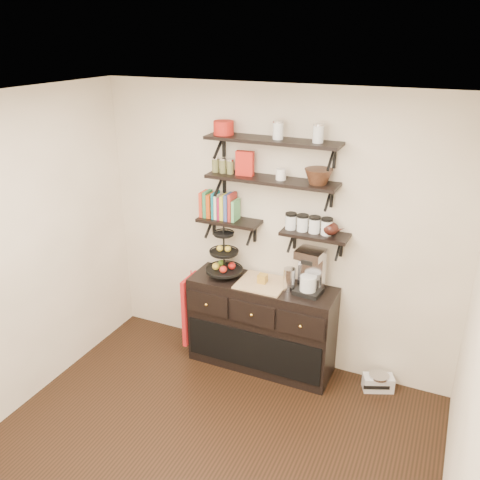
% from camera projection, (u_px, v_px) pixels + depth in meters
% --- Properties ---
extents(floor, '(3.50, 3.50, 0.00)m').
position_uv_depth(floor, '(189.00, 475.00, 3.83)').
color(floor, black).
rests_on(floor, ground).
extents(ceiling, '(3.50, 3.50, 0.02)m').
position_uv_depth(ceiling, '(170.00, 110.00, 2.80)').
color(ceiling, white).
rests_on(ceiling, back_wall).
extents(back_wall, '(3.50, 0.02, 2.70)m').
position_uv_depth(back_wall, '(275.00, 232.00, 4.79)').
color(back_wall, white).
rests_on(back_wall, ground).
extents(right_wall, '(0.02, 3.50, 2.70)m').
position_uv_depth(right_wall, '(471.00, 393.00, 2.65)').
color(right_wall, white).
rests_on(right_wall, ground).
extents(shelf_top, '(1.20, 0.27, 0.23)m').
position_uv_depth(shelf_top, '(272.00, 141.00, 4.34)').
color(shelf_top, black).
rests_on(shelf_top, back_wall).
extents(shelf_mid, '(1.20, 0.27, 0.23)m').
position_uv_depth(shelf_mid, '(271.00, 180.00, 4.47)').
color(shelf_mid, black).
rests_on(shelf_mid, back_wall).
extents(shelf_low_left, '(0.60, 0.25, 0.23)m').
position_uv_depth(shelf_low_left, '(230.00, 221.00, 4.82)').
color(shelf_low_left, black).
rests_on(shelf_low_left, back_wall).
extents(shelf_low_right, '(0.60, 0.25, 0.23)m').
position_uv_depth(shelf_low_right, '(315.00, 235.00, 4.50)').
color(shelf_low_right, black).
rests_on(shelf_low_right, back_wall).
extents(cookbooks, '(0.36, 0.15, 0.26)m').
position_uv_depth(cookbooks, '(221.00, 207.00, 4.80)').
color(cookbooks, red).
rests_on(cookbooks, shelf_low_left).
extents(glass_canisters, '(0.43, 0.10, 0.13)m').
position_uv_depth(glass_canisters, '(308.00, 225.00, 4.49)').
color(glass_canisters, silver).
rests_on(glass_canisters, shelf_low_right).
extents(sideboard, '(1.40, 0.50, 0.92)m').
position_uv_depth(sideboard, '(262.00, 325.00, 4.94)').
color(sideboard, black).
rests_on(sideboard, floor).
extents(fruit_stand, '(0.35, 0.35, 0.52)m').
position_uv_depth(fruit_stand, '(224.00, 259.00, 4.86)').
color(fruit_stand, black).
rests_on(fruit_stand, sideboard).
extents(candle, '(0.08, 0.08, 0.08)m').
position_uv_depth(candle, '(262.00, 279.00, 4.75)').
color(candle, '#A37925').
rests_on(candle, sideboard).
extents(coffee_maker, '(0.25, 0.25, 0.43)m').
position_uv_depth(coffee_maker, '(310.00, 272.00, 4.55)').
color(coffee_maker, black).
rests_on(coffee_maker, sideboard).
extents(thermal_carafe, '(0.11, 0.11, 0.22)m').
position_uv_depth(thermal_carafe, '(289.00, 280.00, 4.61)').
color(thermal_carafe, silver).
rests_on(thermal_carafe, sideboard).
extents(apron, '(0.04, 0.31, 0.72)m').
position_uv_depth(apron, '(191.00, 309.00, 5.11)').
color(apron, '#A21611').
rests_on(apron, sideboard).
extents(radio, '(0.31, 0.24, 0.17)m').
position_uv_depth(radio, '(378.00, 382.00, 4.71)').
color(radio, silver).
rests_on(radio, floor).
extents(recipe_box, '(0.16, 0.07, 0.22)m').
position_uv_depth(recipe_box, '(245.00, 163.00, 4.52)').
color(recipe_box, '#B11D14').
rests_on(recipe_box, shelf_mid).
extents(walnut_bowl, '(0.24, 0.24, 0.13)m').
position_uv_depth(walnut_bowl, '(318.00, 177.00, 4.28)').
color(walnut_bowl, black).
rests_on(walnut_bowl, shelf_mid).
extents(ramekins, '(0.09, 0.09, 0.10)m').
position_uv_depth(ramekins, '(281.00, 174.00, 4.41)').
color(ramekins, white).
rests_on(ramekins, shelf_mid).
extents(teapot, '(0.21, 0.18, 0.14)m').
position_uv_depth(teapot, '(331.00, 228.00, 4.41)').
color(teapot, black).
rests_on(teapot, shelf_low_right).
extents(red_pot, '(0.18, 0.18, 0.12)m').
position_uv_depth(red_pot, '(224.00, 128.00, 4.48)').
color(red_pot, '#B11D14').
rests_on(red_pot, shelf_top).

